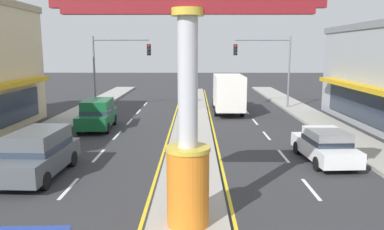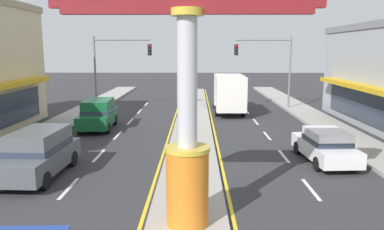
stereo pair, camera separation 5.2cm
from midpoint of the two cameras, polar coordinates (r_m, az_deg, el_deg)
name	(u,v)px [view 1 (the left image)]	position (r m, az deg, el deg)	size (l,w,h in m)	color
median_strip	(192,134)	(22.69, -0.12, -2.95)	(2.43, 52.00, 0.14)	#A39E93
sidewalk_left	(28,142)	(22.72, -23.72, -3.74)	(2.48, 60.00, 0.18)	#9E9B93
sidewalk_right	(356,142)	(22.54, 23.57, -3.83)	(2.48, 60.00, 0.18)	#9E9B93
lane_markings	(191,141)	(21.38, -0.15, -3.93)	(9.17, 52.00, 0.01)	silver
district_sign	(188,89)	(10.24, -0.80, 3.98)	(7.21, 1.27, 7.57)	orange
traffic_light_left_side	(115,60)	(32.11, -11.65, 8.15)	(4.86, 0.46, 6.20)	slate
traffic_light_right_side	(269,60)	(32.80, 11.52, 8.19)	(4.86, 0.46, 6.20)	slate
sedan_near_right_lane	(325,145)	(18.32, 19.43, -4.34)	(2.03, 4.40, 1.53)	white
suv_mid_left_lane	(97,114)	(25.25, -14.21, 0.18)	(2.16, 4.70, 1.90)	#14562D
suv_far_left_oncoming	(39,153)	(16.57, -22.32, -5.31)	(2.09, 4.66, 1.90)	#4C5156
box_truck_kerb_right	(228,92)	(30.66, 5.39, 3.45)	(2.29, 6.91, 3.12)	navy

